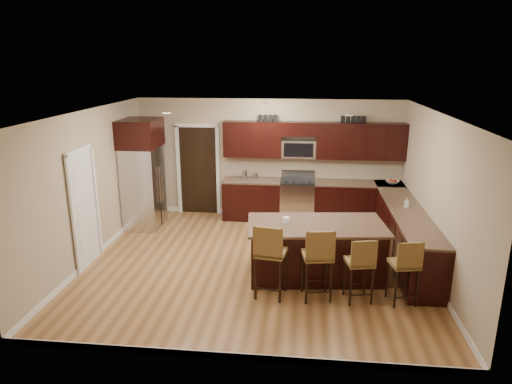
# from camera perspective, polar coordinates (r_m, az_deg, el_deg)

# --- Properties ---
(floor) EXTENTS (6.00, 6.00, 0.00)m
(floor) POSITION_cam_1_polar(r_m,az_deg,el_deg) (8.30, 0.01, -8.97)
(floor) COLOR #9D6C3E
(floor) RESTS_ON ground
(ceiling) EXTENTS (6.00, 6.00, 0.00)m
(ceiling) POSITION_cam_1_polar(r_m,az_deg,el_deg) (7.55, 0.01, 9.89)
(ceiling) COLOR silver
(ceiling) RESTS_ON wall_back
(wall_back) EXTENTS (6.00, 0.00, 6.00)m
(wall_back) POSITION_cam_1_polar(r_m,az_deg,el_deg) (10.48, 1.60, 4.20)
(wall_back) COLOR tan
(wall_back) RESTS_ON floor
(wall_left) EXTENTS (0.00, 5.50, 5.50)m
(wall_left) POSITION_cam_1_polar(r_m,az_deg,el_deg) (8.65, -20.16, 0.60)
(wall_left) COLOR tan
(wall_left) RESTS_ON floor
(wall_right) EXTENTS (0.00, 5.50, 5.50)m
(wall_right) POSITION_cam_1_polar(r_m,az_deg,el_deg) (8.09, 21.66, -0.61)
(wall_right) COLOR tan
(wall_right) RESTS_ON floor
(base_cabinets) EXTENTS (4.02, 3.96, 0.92)m
(base_cabinets) POSITION_cam_1_polar(r_m,az_deg,el_deg) (9.49, 12.45, -3.05)
(base_cabinets) COLOR black
(base_cabinets) RESTS_ON floor
(upper_cabinets) EXTENTS (4.00, 0.33, 0.80)m
(upper_cabinets) POSITION_cam_1_polar(r_m,az_deg,el_deg) (10.20, 7.44, 6.54)
(upper_cabinets) COLOR black
(upper_cabinets) RESTS_ON wall_back
(range) EXTENTS (0.76, 0.64, 1.11)m
(range) POSITION_cam_1_polar(r_m,az_deg,el_deg) (10.38, 5.17, -0.99)
(range) COLOR silver
(range) RESTS_ON floor
(microwave) EXTENTS (0.76, 0.31, 0.40)m
(microwave) POSITION_cam_1_polar(r_m,az_deg,el_deg) (10.25, 5.35, 5.40)
(microwave) COLOR silver
(microwave) RESTS_ON upper_cabinets
(doorway) EXTENTS (0.85, 0.03, 2.06)m
(doorway) POSITION_cam_1_polar(r_m,az_deg,el_deg) (10.78, -7.20, 2.68)
(doorway) COLOR black
(doorway) RESTS_ON floor
(pantry_door) EXTENTS (0.03, 0.80, 2.04)m
(pantry_door) POSITION_cam_1_polar(r_m,az_deg,el_deg) (8.48, -20.69, -2.10)
(pantry_door) COLOR white
(pantry_door) RESTS_ON floor
(letter_decor) EXTENTS (2.20, 0.03, 0.15)m
(letter_decor) POSITION_cam_1_polar(r_m,az_deg,el_deg) (10.13, 6.71, 9.10)
(letter_decor) COLOR black
(letter_decor) RESTS_ON upper_cabinets
(island) EXTENTS (2.37, 1.41, 0.92)m
(island) POSITION_cam_1_polar(r_m,az_deg,el_deg) (7.80, 7.43, -7.36)
(island) COLOR black
(island) RESTS_ON floor
(stool_left) EXTENTS (0.51, 0.51, 1.19)m
(stool_left) POSITION_cam_1_polar(r_m,az_deg,el_deg) (6.91, 1.74, -7.59)
(stool_left) COLOR olive
(stool_left) RESTS_ON floor
(stool_mid) EXTENTS (0.50, 0.50, 1.16)m
(stool_mid) POSITION_cam_1_polar(r_m,az_deg,el_deg) (6.91, 7.80, -7.93)
(stool_mid) COLOR olive
(stool_mid) RESTS_ON floor
(stool_right) EXTENTS (0.46, 0.46, 1.03)m
(stool_right) POSITION_cam_1_polar(r_m,az_deg,el_deg) (7.00, 12.96, -8.59)
(stool_right) COLOR olive
(stool_right) RESTS_ON floor
(refrigerator) EXTENTS (0.79, 0.94, 2.35)m
(refrigerator) POSITION_cam_1_polar(r_m,az_deg,el_deg) (10.04, -13.99, 2.35)
(refrigerator) COLOR silver
(refrigerator) RESTS_ON floor
(floor_mat) EXTENTS (0.99, 0.73, 0.01)m
(floor_mat) POSITION_cam_1_polar(r_m,az_deg,el_deg) (9.60, 10.39, -5.61)
(floor_mat) COLOR olive
(floor_mat) RESTS_ON floor
(fruit_bowl) EXTENTS (0.34, 0.34, 0.07)m
(fruit_bowl) POSITION_cam_1_polar(r_m,az_deg,el_deg) (10.43, 16.68, 1.23)
(fruit_bowl) COLOR silver
(fruit_bowl) RESTS_ON base_cabinets
(soap_bottle) EXTENTS (0.09, 0.09, 0.17)m
(soap_bottle) POSITION_cam_1_polar(r_m,az_deg,el_deg) (8.81, 18.30, -1.30)
(soap_bottle) COLOR #B2B2B2
(soap_bottle) RESTS_ON base_cabinets
(canister_tall) EXTENTS (0.12, 0.12, 0.20)m
(canister_tall) POSITION_cam_1_polar(r_m,az_deg,el_deg) (10.31, -1.40, 2.13)
(canister_tall) COLOR silver
(canister_tall) RESTS_ON base_cabinets
(canister_short) EXTENTS (0.11, 0.11, 0.15)m
(canister_short) POSITION_cam_1_polar(r_m,az_deg,el_deg) (10.29, -0.05, 1.96)
(canister_short) COLOR silver
(canister_short) RESTS_ON base_cabinets
(island_jar) EXTENTS (0.10, 0.10, 0.10)m
(island_jar) POSITION_cam_1_polar(r_m,az_deg,el_deg) (7.60, 3.81, -3.51)
(island_jar) COLOR white
(island_jar) RESTS_ON island
(stool_extra) EXTENTS (0.46, 0.46, 1.03)m
(stool_extra) POSITION_cam_1_polar(r_m,az_deg,el_deg) (7.11, 18.22, -8.61)
(stool_extra) COLOR olive
(stool_extra) RESTS_ON floor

